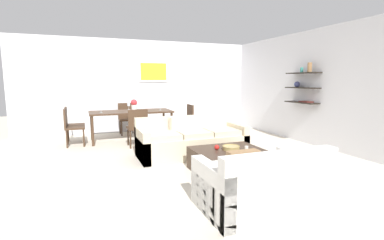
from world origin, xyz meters
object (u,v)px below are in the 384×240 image
at_px(dining_table, 131,114).
at_px(dining_chair_right_near, 186,119).
at_px(candle_jar, 246,148).
at_px(dining_chair_head, 127,116).
at_px(coffee_table, 229,161).
at_px(wine_glass_right_near, 160,106).
at_px(wine_glass_head, 129,105).
at_px(dining_chair_foot, 137,125).
at_px(dining_chair_left_near, 71,125).
at_px(loveseat_white, 261,185).
at_px(decorative_bowl, 231,147).
at_px(dining_chair_left_far, 71,122).
at_px(sofa_beige, 191,141).
at_px(wine_glass_left_near, 101,107).
at_px(centerpiece_vase, 134,105).
at_px(apple_on_coffee_table, 217,147).

height_order(dining_table, dining_chair_right_near, dining_chair_right_near).
xyz_separation_m(candle_jar, dining_chair_head, (-1.36, 4.16, 0.09)).
distance_m(coffee_table, wine_glass_right_near, 3.17).
bearing_deg(dining_chair_right_near, wine_glass_head, 157.62).
height_order(dining_chair_foot, dining_chair_left_near, same).
distance_m(loveseat_white, decorative_bowl, 1.40).
bearing_deg(coffee_table, dining_chair_left_far, 126.74).
relative_size(sofa_beige, wine_glass_left_near, 11.72).
bearing_deg(wine_glass_right_near, candle_jar, -78.91).
bearing_deg(dining_chair_left_far, dining_chair_right_near, -8.02).
bearing_deg(wine_glass_right_near, dining_chair_right_near, -7.47).
height_order(loveseat_white, decorative_bowl, loveseat_white).
bearing_deg(dining_chair_head, wine_glass_right_near, -52.59).
height_order(dining_chair_left_far, dining_chair_left_near, same).
relative_size(wine_glass_head, centerpiece_vase, 0.60).
distance_m(dining_chair_right_near, dining_chair_left_far, 2.88).
distance_m(decorative_bowl, apple_on_coffee_table, 0.24).
xyz_separation_m(sofa_beige, apple_on_coffee_table, (0.02, -1.15, 0.13)).
relative_size(loveseat_white, dining_chair_head, 1.62).
bearing_deg(dining_chair_left_far, decorative_bowl, -52.69).
height_order(coffee_table, dining_chair_foot, dining_chair_foot).
relative_size(candle_jar, dining_chair_foot, 0.08).
bearing_deg(dining_chair_left_near, sofa_beige, -37.10).
bearing_deg(wine_glass_left_near, apple_on_coffee_table, -61.17).
distance_m(dining_chair_foot, wine_glass_right_near, 1.11).
distance_m(decorative_bowl, dining_table, 3.39).
xyz_separation_m(loveseat_white, dining_table, (-0.81, 4.53, 0.39)).
xyz_separation_m(dining_chair_left_far, wine_glass_head, (1.43, 0.19, 0.37)).
height_order(decorative_bowl, dining_chair_left_near, dining_chair_left_near).
height_order(wine_glass_left_near, centerpiece_vase, centerpiece_vase).
xyz_separation_m(loveseat_white, dining_chair_foot, (-0.81, 3.68, 0.21)).
relative_size(decorative_bowl, dining_chair_foot, 0.33).
distance_m(dining_chair_left_near, centerpiece_vase, 1.56).
distance_m(dining_chair_head, wine_glass_head, 0.60).
bearing_deg(dining_chair_head, dining_table, -90.00).
distance_m(dining_chair_foot, wine_glass_head, 1.30).
bearing_deg(apple_on_coffee_table, wine_glass_left_near, 118.83).
bearing_deg(decorative_bowl, candle_jar, -30.73).
distance_m(candle_jar, wine_glass_head, 3.96).
height_order(dining_chair_head, wine_glass_left_near, wine_glass_left_near).
height_order(dining_table, wine_glass_head, wine_glass_head).
height_order(sofa_beige, dining_table, sofa_beige).
bearing_deg(wine_glass_head, dining_chair_foot, -90.00).
distance_m(loveseat_white, dining_chair_foot, 3.77).
xyz_separation_m(dining_chair_left_near, wine_glass_right_near, (2.17, 0.09, 0.36)).
relative_size(candle_jar, apple_on_coffee_table, 0.81).
height_order(decorative_bowl, dining_table, dining_table).
distance_m(dining_chair_head, wine_glass_right_near, 1.27).
relative_size(dining_chair_left_near, wine_glass_left_near, 4.74).
bearing_deg(centerpiece_vase, sofa_beige, -66.59).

